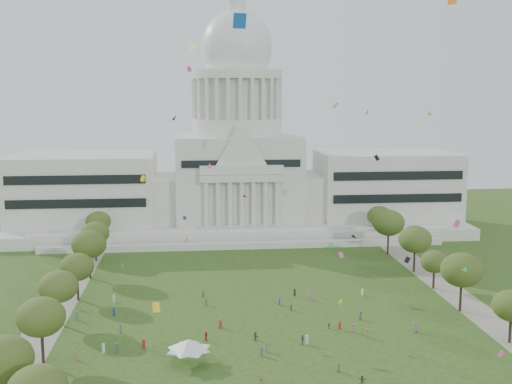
% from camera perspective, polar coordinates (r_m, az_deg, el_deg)
% --- Properties ---
extents(ground, '(400.00, 400.00, 0.00)m').
position_cam_1_polar(ground, '(128.81, 2.03, -13.70)').
color(ground, '#2D4B17').
rests_on(ground, ground).
extents(capitol, '(160.00, 64.50, 91.30)m').
position_cam_1_polar(capitol, '(233.68, -1.66, 2.12)').
color(capitol, silver).
rests_on(capitol, ground).
extents(path_left, '(8.00, 160.00, 0.04)m').
position_cam_1_polar(path_left, '(159.14, -17.16, -9.65)').
color(path_left, gray).
rests_on(path_left, ground).
extents(path_right, '(8.00, 160.00, 0.04)m').
position_cam_1_polar(path_right, '(168.58, 17.18, -8.61)').
color(path_right, gray).
rests_on(path_right, ground).
extents(row_tree_l_0, '(8.85, 8.85, 12.59)m').
position_cam_1_polar(row_tree_l_0, '(108.34, -21.44, -13.67)').
color(row_tree_l_0, black).
rests_on(row_tree_l_0, ground).
extents(row_tree_l_1, '(8.86, 8.86, 12.59)m').
position_cam_1_polar(row_tree_l_1, '(124.99, -18.57, -10.49)').
color(row_tree_l_1, black).
rests_on(row_tree_l_1, ground).
extents(row_tree_r_1, '(7.58, 7.58, 10.78)m').
position_cam_1_polar(row_tree_r_1, '(138.26, 21.77, -9.37)').
color(row_tree_r_1, black).
rests_on(row_tree_r_1, ground).
extents(row_tree_l_2, '(8.42, 8.42, 11.97)m').
position_cam_1_polar(row_tree_l_2, '(144.18, -17.15, -8.04)').
color(row_tree_l_2, black).
rests_on(row_tree_l_2, ground).
extents(row_tree_r_2, '(9.55, 9.55, 13.58)m').
position_cam_1_polar(row_tree_r_2, '(153.39, 17.83, -6.62)').
color(row_tree_r_2, black).
rests_on(row_tree_r_2, ground).
extents(row_tree_l_3, '(8.12, 8.12, 11.55)m').
position_cam_1_polar(row_tree_l_3, '(159.78, -15.63, -6.45)').
color(row_tree_l_3, black).
rests_on(row_tree_l_3, ground).
extents(row_tree_r_3, '(7.01, 7.01, 9.98)m').
position_cam_1_polar(row_tree_r_3, '(169.34, 15.57, -5.98)').
color(row_tree_r_3, black).
rests_on(row_tree_r_3, ground).
extents(row_tree_l_4, '(9.29, 9.29, 13.21)m').
position_cam_1_polar(row_tree_l_4, '(177.19, -14.63, -4.52)').
color(row_tree_l_4, black).
rests_on(row_tree_l_4, ground).
extents(row_tree_r_4, '(9.19, 9.19, 13.06)m').
position_cam_1_polar(row_tree_r_4, '(183.10, 13.96, -4.11)').
color(row_tree_r_4, black).
rests_on(row_tree_r_4, ground).
extents(row_tree_l_5, '(8.33, 8.33, 11.85)m').
position_cam_1_polar(row_tree_l_5, '(195.50, -14.11, -3.57)').
color(row_tree_l_5, black).
rests_on(row_tree_l_5, ground).
extents(row_tree_r_5, '(9.82, 9.82, 13.96)m').
position_cam_1_polar(row_tree_r_5, '(201.24, 11.71, -2.70)').
color(row_tree_r_5, black).
rests_on(row_tree_r_5, ground).
extents(row_tree_l_6, '(8.19, 8.19, 11.64)m').
position_cam_1_polar(row_tree_l_6, '(213.34, -13.84, -2.58)').
color(row_tree_l_6, black).
rests_on(row_tree_l_6, ground).
extents(row_tree_r_6, '(8.42, 8.42, 11.97)m').
position_cam_1_polar(row_tree_r_6, '(219.05, 10.93, -2.13)').
color(row_tree_r_6, black).
rests_on(row_tree_r_6, ground).
extents(event_tent, '(11.02, 11.02, 4.74)m').
position_cam_1_polar(event_tent, '(121.40, -5.99, -13.31)').
color(event_tent, '#4C4C4C').
rests_on(event_tent, ground).
extents(person_0, '(0.94, 1.07, 1.84)m').
position_cam_1_polar(person_0, '(140.17, 14.02, -11.66)').
color(person_0, '#994C8C').
rests_on(person_0, ground).
extents(person_2, '(1.03, 0.81, 1.84)m').
position_cam_1_polar(person_2, '(144.97, 9.32, -10.82)').
color(person_2, '#994C8C').
rests_on(person_2, ground).
extents(person_3, '(0.73, 1.28, 1.91)m').
position_cam_1_polar(person_3, '(137.59, 8.62, -11.87)').
color(person_3, '#994C8C').
rests_on(person_3, ground).
extents(person_4, '(0.83, 1.24, 1.95)m').
position_cam_1_polar(person_4, '(130.52, 4.15, -12.95)').
color(person_4, '#4C4C51').
rests_on(person_4, ground).
extents(person_5, '(1.47, 1.78, 1.81)m').
position_cam_1_polar(person_5, '(132.05, -0.04, -12.69)').
color(person_5, '#4C4C51').
rests_on(person_5, ground).
extents(person_6, '(0.51, 0.76, 1.50)m').
position_cam_1_polar(person_6, '(119.47, 7.33, -15.24)').
color(person_6, '#4C4C51').
rests_on(person_6, ground).
extents(person_7, '(0.74, 0.62, 1.77)m').
position_cam_1_polar(person_7, '(114.49, 0.45, -16.19)').
color(person_7, olive).
rests_on(person_7, ground).
extents(person_8, '(1.05, 1.00, 1.85)m').
position_cam_1_polar(person_8, '(132.23, -4.46, -12.68)').
color(person_8, '#B21E1E').
rests_on(person_8, ground).
extents(person_9, '(1.23, 1.32, 1.85)m').
position_cam_1_polar(person_9, '(135.44, 9.85, -12.26)').
color(person_9, olive).
rests_on(person_9, ground).
extents(person_10, '(0.64, 0.91, 1.41)m').
position_cam_1_polar(person_10, '(139.05, 6.51, -11.71)').
color(person_10, '#33723F').
rests_on(person_10, ground).
extents(person_11, '(1.58, 1.01, 1.59)m').
position_cam_1_polar(person_11, '(115.44, 9.41, -16.15)').
color(person_11, '#4C4C51').
rests_on(person_11, ground).
extents(distant_crowd, '(67.42, 37.15, 1.94)m').
position_cam_1_polar(distant_crowd, '(140.84, -4.91, -11.34)').
color(distant_crowd, silver).
rests_on(distant_crowd, ground).
extents(kite_swarm, '(88.88, 97.03, 65.99)m').
position_cam_1_polar(kite_swarm, '(128.92, 2.48, -0.63)').
color(kite_swarm, orange).
rests_on(kite_swarm, ground).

